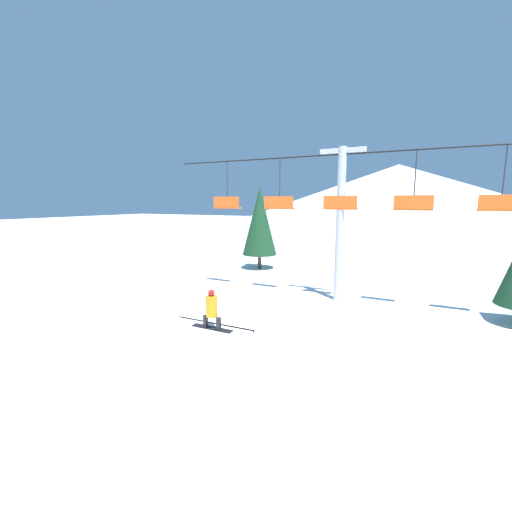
% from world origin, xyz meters
% --- Properties ---
extents(ground_plane, '(220.00, 220.00, 0.00)m').
position_xyz_m(ground_plane, '(0.00, 0.00, 0.00)').
color(ground_plane, white).
extents(mountain_ridge, '(81.02, 81.02, 14.05)m').
position_xyz_m(mountain_ridge, '(0.00, 81.89, 7.02)').
color(mountain_ridge, silver).
rests_on(mountain_ridge, ground_plane).
extents(snow_ramp, '(2.93, 3.63, 1.51)m').
position_xyz_m(snow_ramp, '(1.12, 0.85, 0.76)').
color(snow_ramp, white).
rests_on(snow_ramp, ground_plane).
extents(snowboarder, '(1.41, 0.36, 1.27)m').
position_xyz_m(snowboarder, '(1.33, 2.17, 2.13)').
color(snowboarder, black).
rests_on(snowboarder, snow_ramp).
extents(chairlift, '(20.97, 0.44, 8.32)m').
position_xyz_m(chairlift, '(2.86, 12.31, 4.93)').
color(chairlift, '#B2B2B7').
rests_on(chairlift, ground_plane).
extents(pine_tree_far, '(2.80, 2.80, 6.60)m').
position_xyz_m(pine_tree_far, '(-5.10, 18.62, 3.87)').
color(pine_tree_far, '#4C3823').
rests_on(pine_tree_far, ground_plane).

